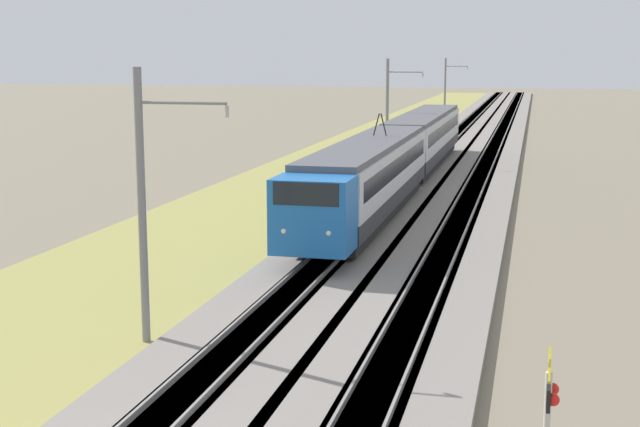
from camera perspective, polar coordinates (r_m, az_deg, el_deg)
name	(u,v)px	position (r m, az deg, el deg)	size (l,w,h in m)	color
ballast_main	(429,162)	(63.83, 6.96, 3.26)	(240.00, 4.40, 0.30)	gray
ballast_adjacent	(487,164)	(63.50, 10.62, 3.13)	(240.00, 4.40, 0.30)	gray
track_main	(429,162)	(63.83, 6.96, 3.27)	(240.00, 1.57, 0.45)	#4C4238
track_adjacent	(487,164)	(63.50, 10.62, 3.14)	(240.00, 1.57, 0.45)	#4C4238
grass_verge	(351,161)	(64.73, 2.01, 3.35)	(240.00, 10.98, 0.12)	#99934C
passenger_train	(401,152)	(50.40, 5.22, 3.93)	(42.43, 2.83, 4.92)	blue
catenary_mast_near	(144,205)	(23.68, -11.19, 0.54)	(0.22, 2.56, 7.40)	slate
catenary_mast_mid	(388,112)	(61.44, 4.38, 6.52)	(0.22, 2.56, 7.44)	slate
catenary_mast_far	(446,90)	(100.43, 8.04, 7.81)	(0.22, 2.56, 7.34)	slate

